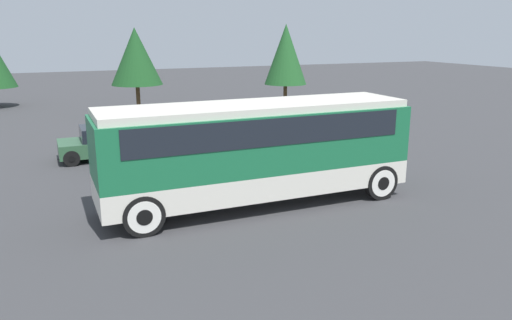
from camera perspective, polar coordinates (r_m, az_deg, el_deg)
name	(u,v)px	position (r m, az deg, el deg)	size (l,w,h in m)	color
ground_plane	(256,204)	(16.21, 0.00, -5.05)	(120.00, 120.00, 0.00)	#38383A
tour_bus	(259,144)	(15.69, 0.32, 1.82)	(9.88, 2.66, 3.28)	silver
parked_car_near	(158,152)	(20.64, -11.13, 0.95)	(4.05, 1.78, 1.37)	#BCBCC1
parked_car_mid	(114,141)	(22.83, -15.90, 2.05)	(4.77, 1.97, 1.44)	#2D5638
parked_car_far	(201,134)	(23.81, -6.35, 2.93)	(4.06, 1.93, 1.33)	maroon
tree_left	(286,54)	(38.12, 3.42, 11.96)	(3.17, 3.17, 5.95)	brown
tree_center	(136,56)	(35.46, -13.58, 11.43)	(3.46, 3.46, 5.68)	brown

